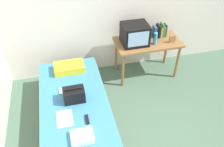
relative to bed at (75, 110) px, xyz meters
The scene contains 14 objects.
ground_plane 1.16m from the bed, 38.44° to the right, with size 8.00×8.00×0.00m, color #4C6B56.
wall_back 1.90m from the bed, 55.44° to the left, with size 5.20×0.10×2.60m, color silver.
bed is the anchor object (origin of this frame).
desk 1.73m from the bed, 30.97° to the left, with size 1.16×0.60×0.73m.
tv 1.61m from the bed, 35.98° to the left, with size 0.44×0.39×0.36m.
water_bottle 1.80m from the bed, 26.32° to the left, with size 0.06×0.06×0.22m, color #3399DB.
book_row 2.06m from the bed, 30.18° to the left, with size 0.23×0.16×0.25m.
picture_frame 2.05m from the bed, 21.63° to the left, with size 0.11×0.02×0.13m, color olive.
pillow 0.75m from the bed, 89.05° to the left, with size 0.49×0.28×0.12m, color yellow.
handbag 0.34m from the bed, 43.16° to the right, with size 0.30×0.20×0.23m.
magazine 0.44m from the bed, 115.44° to the right, with size 0.21×0.29×0.01m, color white.
remote_dark 0.51m from the bed, 72.73° to the right, with size 0.04×0.16×0.02m, color black.
remote_silver 0.37m from the bed, 130.11° to the left, with size 0.04×0.14×0.02m, color #B7B7BC.
folded_towel 0.74m from the bed, 87.56° to the right, with size 0.28×0.22×0.06m, color white.
Camera 1 is at (-0.92, -1.73, 2.91)m, focal length 37.46 mm.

